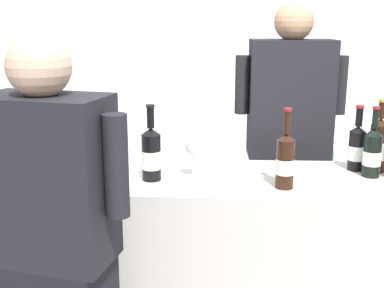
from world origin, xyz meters
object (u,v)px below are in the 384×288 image
(wine_bottle_1, at_px, (6,146))
(person_server, at_px, (287,164))
(person_guest, at_px, (55,275))
(wine_bottle_4, at_px, (357,147))
(wine_bottle_6, at_px, (285,160))
(wine_glass, at_px, (193,147))
(ice_bucket, at_px, (72,158))
(wine_bottle_3, at_px, (378,145))
(wine_bottle_2, at_px, (372,152))
(wine_bottle_5, at_px, (151,154))
(potted_shrub, at_px, (294,157))

(wine_bottle_1, height_order, person_server, person_server)
(person_guest, bearing_deg, wine_bottle_4, 29.61)
(wine_bottle_6, bearing_deg, person_server, 80.40)
(wine_glass, distance_m, ice_bucket, 0.52)
(wine_glass, bearing_deg, wine_bottle_1, 177.36)
(wine_glass, bearing_deg, wine_bottle_4, 10.68)
(wine_bottle_6, bearing_deg, wine_bottle_3, 29.13)
(wine_bottle_2, bearing_deg, person_guest, -154.64)
(wine_bottle_1, relative_size, wine_bottle_4, 1.12)
(wine_bottle_6, height_order, person_server, person_server)
(wine_bottle_2, distance_m, wine_bottle_5, 0.99)
(wine_bottle_4, bearing_deg, wine_bottle_1, -176.36)
(wine_bottle_6, distance_m, person_guest, 1.01)
(ice_bucket, relative_size, potted_shrub, 0.20)
(wine_bottle_1, distance_m, wine_bottle_4, 1.62)
(wine_bottle_3, height_order, wine_bottle_5, wine_bottle_3)
(wine_bottle_5, bearing_deg, ice_bucket, -165.84)
(person_server, bearing_deg, wine_bottle_2, -63.75)
(wine_bottle_4, bearing_deg, potted_shrub, 98.97)
(ice_bucket, xyz_separation_m, potted_shrub, (1.13, 1.14, -0.31))
(wine_bottle_3, bearing_deg, person_guest, -152.48)
(wine_bottle_6, bearing_deg, wine_bottle_2, 22.64)
(wine_glass, bearing_deg, person_server, 50.55)
(wine_glass, relative_size, ice_bucket, 0.84)
(wine_bottle_6, bearing_deg, potted_shrub, 78.52)
(wine_glass, height_order, person_server, person_server)
(person_guest, height_order, potted_shrub, person_guest)
(wine_bottle_5, xyz_separation_m, wine_bottle_6, (0.57, -0.08, 0.00))
(wine_glass, relative_size, person_server, 0.11)
(wine_bottle_2, height_order, person_server, person_server)
(ice_bucket, bearing_deg, wine_bottle_1, 155.14)
(wine_bottle_4, relative_size, person_guest, 0.19)
(wine_bottle_2, xyz_separation_m, wine_glass, (-0.80, -0.05, 0.03))
(wine_bottle_3, distance_m, wine_glass, 0.86)
(ice_bucket, distance_m, person_guest, 0.53)
(wine_bottle_2, xyz_separation_m, wine_bottle_5, (-0.98, -0.09, 0.01))
(wine_bottle_3, height_order, potted_shrub, wine_bottle_3)
(wine_bottle_6, height_order, person_guest, person_guest)
(wine_bottle_6, distance_m, person_server, 0.80)
(wine_glass, bearing_deg, wine_bottle_5, -167.06)
(wine_bottle_1, relative_size, person_guest, 0.21)
(wine_bottle_3, relative_size, wine_bottle_4, 1.10)
(wine_bottle_3, distance_m, person_guest, 1.52)
(wine_bottle_5, bearing_deg, wine_glass, 12.94)
(wine_bottle_2, bearing_deg, wine_bottle_1, -179.76)
(wine_bottle_2, bearing_deg, wine_bottle_5, -174.83)
(wine_bottle_5, bearing_deg, wine_bottle_6, -8.26)
(wine_bottle_1, relative_size, wine_bottle_3, 1.02)
(wine_bottle_1, xyz_separation_m, wine_bottle_3, (1.71, 0.10, -0.00))
(wine_bottle_4, relative_size, ice_bucket, 1.29)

